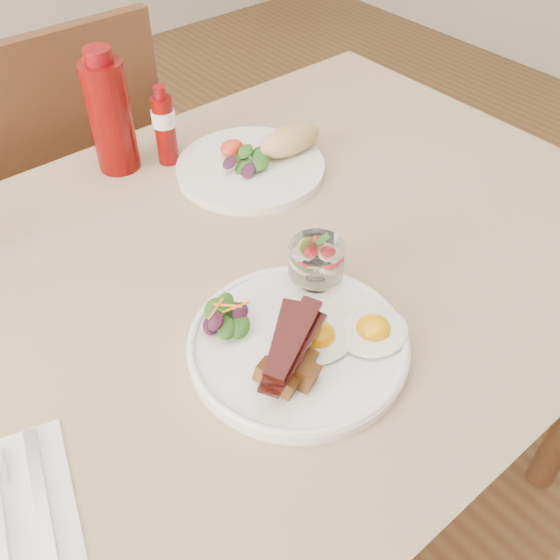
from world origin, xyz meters
The scene contains 11 objects.
table centered at (0.00, 0.00, 0.66)m, with size 1.33×0.88×0.75m.
chair_far centered at (0.00, 0.66, 0.52)m, with size 0.42×0.42×0.93m.
main_plate centered at (-0.02, -0.17, 0.76)m, with size 0.28×0.28×0.02m, color white.
fried_eggs centered at (0.03, -0.20, 0.78)m, with size 0.17×0.13×0.03m.
bacon_potato_pile centered at (-0.06, -0.20, 0.80)m, with size 0.13×0.10×0.06m.
side_salad centered at (-0.08, -0.09, 0.78)m, with size 0.07×0.06×0.04m.
fruit_cup centered at (0.07, -0.10, 0.81)m, with size 0.08×0.08×0.08m.
second_plate centered at (0.20, 0.19, 0.77)m, with size 0.28×0.26×0.06m.
ketchup_bottle centered at (0.01, 0.35, 0.85)m, with size 0.09×0.09×0.21m.
hot_sauce_bottle centered at (0.09, 0.31, 0.82)m, with size 0.05×0.05×0.14m.
napkin_cutlery centered at (-0.38, -0.15, 0.75)m, with size 0.16×0.22×0.01m.
Camera 1 is at (-0.37, -0.55, 1.36)m, focal length 40.00 mm.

